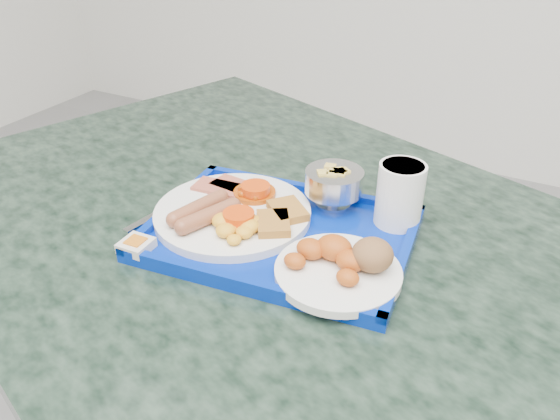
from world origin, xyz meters
name	(u,v)px	position (x,y,z in m)	size (l,w,h in m)	color
table	(271,322)	(-0.36, 0.89, 0.62)	(1.56, 1.29, 0.83)	gray
tray	(280,234)	(-0.32, 0.87, 0.84)	(0.43, 0.34, 0.02)	#03249C
main_plate	(235,212)	(-0.41, 0.87, 0.86)	(0.26, 0.26, 0.04)	white
bread_plate	(343,264)	(-0.20, 0.81, 0.86)	(0.18, 0.18, 0.06)	white
fruit_bowl	(334,182)	(-0.28, 0.98, 0.89)	(0.10, 0.10, 0.07)	silver
juice_cup	(400,193)	(-0.17, 0.98, 0.90)	(0.07, 0.07, 0.10)	white
spoon	(192,189)	(-0.52, 0.91, 0.85)	(0.03, 0.18, 0.01)	silver
knife	(172,206)	(-0.52, 0.85, 0.85)	(0.01, 0.19, 0.00)	silver
jam_packet	(136,245)	(-0.49, 0.72, 0.85)	(0.05, 0.05, 0.02)	silver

